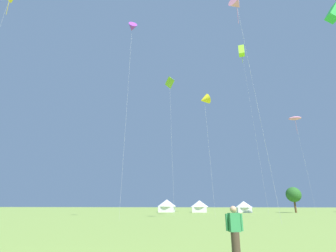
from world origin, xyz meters
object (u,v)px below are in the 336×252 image
at_px(kite_purple_delta, 132,28).
at_px(person_spectator, 235,234).
at_px(festival_tent_center, 199,206).
at_px(kite_yellow_diamond, 9,0).
at_px(kite_lime_diamond, 170,84).
at_px(kite_pink_delta, 237,4).
at_px(kite_green_box, 335,13).
at_px(tree_distant_right, 294,195).
at_px(festival_tent_left, 167,205).
at_px(festival_tent_right, 244,206).
at_px(kite_pink_parafoil, 295,119).
at_px(kite_lime_box, 242,51).
at_px(kite_yellow_delta, 204,100).

distance_m(kite_purple_delta, person_spectator, 37.12).
relative_size(person_spectator, festival_tent_center, 0.40).
relative_size(kite_yellow_diamond, kite_lime_diamond, 1.48).
height_order(kite_pink_delta, festival_tent_center, kite_pink_delta).
relative_size(kite_green_box, tree_distant_right, 4.68).
height_order(kite_lime_diamond, festival_tent_left, kite_lime_diamond).
xyz_separation_m(kite_pink_delta, kite_purple_delta, (-15.43, 3.67, 1.10)).
xyz_separation_m(kite_pink_delta, kite_lime_diamond, (-11.12, 14.65, -3.45)).
relative_size(festival_tent_right, tree_distant_right, 0.69).
distance_m(kite_pink_parafoil, festival_tent_center, 30.05).
bearing_deg(kite_pink_parafoil, kite_pink_delta, -118.68).
bearing_deg(kite_green_box, festival_tent_right, 104.53).
height_order(kite_pink_parafoil, festival_tent_left, kite_pink_parafoil).
distance_m(kite_yellow_diamond, festival_tent_center, 57.52).
relative_size(kite_purple_delta, kite_lime_box, 0.76).
height_order(kite_purple_delta, festival_tent_center, kite_purple_delta).
bearing_deg(kite_yellow_delta, kite_yellow_diamond, -158.66).
xyz_separation_m(kite_yellow_delta, kite_green_box, (17.54, -12.63, 5.91)).
height_order(kite_yellow_delta, festival_tent_left, kite_yellow_delta).
bearing_deg(kite_purple_delta, kite_pink_parafoil, 36.68).
bearing_deg(festival_tent_center, kite_pink_parafoil, -30.02).
bearing_deg(festival_tent_left, kite_lime_box, -29.77).
distance_m(kite_yellow_diamond, kite_green_box, 50.80).
bearing_deg(kite_lime_box, kite_pink_parafoil, -4.69).
distance_m(kite_lime_box, person_spectator, 58.44).
xyz_separation_m(kite_yellow_delta, person_spectator, (0.68, -33.44, -19.22)).
xyz_separation_m(festival_tent_center, festival_tent_right, (10.66, 0.00, -0.12)).
xyz_separation_m(kite_lime_box, festival_tent_center, (-11.77, 11.42, -35.53)).
bearing_deg(kite_yellow_delta, kite_green_box, -35.75).
xyz_separation_m(kite_purple_delta, festival_tent_left, (0.12, 34.10, -26.54)).
bearing_deg(kite_green_box, kite_yellow_diamond, -179.97).
relative_size(kite_pink_delta, kite_purple_delta, 0.97).
relative_size(kite_pink_delta, kite_green_box, 1.03).
xyz_separation_m(kite_pink_delta, tree_distant_right, (15.33, 38.04, -23.05)).
distance_m(kite_purple_delta, kite_green_box, 28.35).
bearing_deg(festival_tent_left, festival_tent_center, 0.00).
bearing_deg(person_spectator, festival_tent_right, 82.30).
bearing_deg(kite_yellow_delta, kite_lime_box, 50.83).
xyz_separation_m(kite_pink_parafoil, kite_yellow_delta, (-18.74, -10.79, 0.91)).
distance_m(kite_green_box, person_spectator, 36.73).
bearing_deg(kite_lime_box, festival_tent_center, 135.85).
xyz_separation_m(kite_lime_diamond, festival_tent_right, (14.68, 23.13, -22.24)).
bearing_deg(kite_pink_parafoil, tree_distant_right, 83.86).
height_order(kite_purple_delta, kite_lime_diamond, kite_purple_delta).
height_order(kite_yellow_diamond, festival_tent_center, kite_yellow_diamond).
distance_m(kite_yellow_diamond, festival_tent_right, 63.80).
distance_m(festival_tent_right, tree_distant_right, 12.06).
relative_size(kite_pink_parafoil, festival_tent_left, 4.18).
bearing_deg(kite_lime_box, kite_green_box, -71.43).
relative_size(kite_lime_box, tree_distant_right, 6.58).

